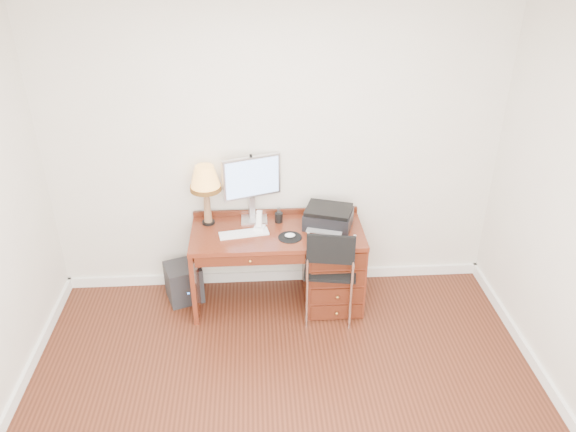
{
  "coord_description": "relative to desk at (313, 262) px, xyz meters",
  "views": [
    {
      "loc": [
        -0.17,
        -2.81,
        3.21
      ],
      "look_at": [
        0.08,
        1.2,
        1.01
      ],
      "focal_mm": 35.0,
      "sensor_mm": 36.0,
      "label": 1
    }
  ],
  "objects": [
    {
      "name": "pen_cup",
      "position": [
        -0.3,
        0.16,
        0.38
      ],
      "size": [
        0.07,
        0.07,
        0.09
      ],
      "primitive_type": "cylinder",
      "color": "black",
      "rests_on": "desk"
    },
    {
      "name": "monitor",
      "position": [
        -0.52,
        0.23,
        0.72
      ],
      "size": [
        0.51,
        0.25,
        0.6
      ],
      "rotation": [
        0.0,
        0.0,
        0.33
      ],
      "color": "silver",
      "rests_on": "desk"
    },
    {
      "name": "mouse_pad",
      "position": [
        -0.22,
        -0.12,
        0.35
      ],
      "size": [
        0.2,
        0.2,
        0.04
      ],
      "color": "black",
      "rests_on": "desk"
    },
    {
      "name": "printer",
      "position": [
        0.13,
        0.06,
        0.43
      ],
      "size": [
        0.48,
        0.42,
        0.18
      ],
      "rotation": [
        0.0,
        0.0,
        -0.32
      ],
      "color": "black",
      "rests_on": "desk"
    },
    {
      "name": "leg_lamp",
      "position": [
        -0.93,
        0.17,
        0.74
      ],
      "size": [
        0.27,
        0.27,
        0.55
      ],
      "color": "black",
      "rests_on": "desk"
    },
    {
      "name": "chair",
      "position": [
        0.13,
        -0.28,
        0.15
      ],
      "size": [
        0.5,
        0.51,
        0.93
      ],
      "rotation": [
        0.0,
        0.0,
        -0.17
      ],
      "color": "black",
      "rests_on": "ground"
    },
    {
      "name": "phone",
      "position": [
        -0.48,
        0.02,
        0.39
      ],
      "size": [
        0.11,
        0.11,
        0.19
      ],
      "rotation": [
        0.0,
        0.0,
        -0.26
      ],
      "color": "white",
      "rests_on": "desk"
    },
    {
      "name": "desk",
      "position": [
        0.0,
        0.0,
        0.0
      ],
      "size": [
        1.5,
        0.67,
        0.75
      ],
      "color": "maroon",
      "rests_on": "ground"
    },
    {
      "name": "equipment_box",
      "position": [
        -1.19,
        0.1,
        -0.24
      ],
      "size": [
        0.39,
        0.39,
        0.35
      ],
      "primitive_type": "cube",
      "rotation": [
        0.0,
        0.0,
        0.35
      ],
      "color": "black",
      "rests_on": "ground"
    },
    {
      "name": "ground",
      "position": [
        -0.32,
        -1.4,
        -0.41
      ],
      "size": [
        4.0,
        4.0,
        0.0
      ],
      "primitive_type": "plane",
      "color": "#3A180D",
      "rests_on": "ground"
    },
    {
      "name": "room_shell",
      "position": [
        -0.32,
        -0.77,
        -0.36
      ],
      "size": [
        4.0,
        4.0,
        4.0
      ],
      "color": "silver",
      "rests_on": "ground"
    },
    {
      "name": "keyboard",
      "position": [
        -0.61,
        -0.04,
        0.35
      ],
      "size": [
        0.44,
        0.19,
        0.02
      ],
      "primitive_type": "cube",
      "rotation": [
        0.0,
        0.0,
        0.16
      ],
      "color": "white",
      "rests_on": "desk"
    }
  ]
}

